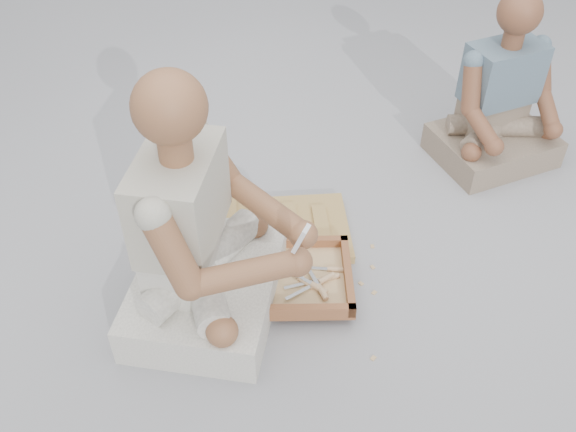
# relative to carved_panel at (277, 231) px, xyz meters

# --- Properties ---
(ground) EXTENTS (60.00, 60.00, 0.00)m
(ground) POSITION_rel_carved_panel_xyz_m (0.13, -0.34, -0.02)
(ground) COLOR #9E9EA3
(ground) RESTS_ON ground
(carved_panel) EXTENTS (0.67, 0.51, 0.04)m
(carved_panel) POSITION_rel_carved_panel_xyz_m (0.00, 0.00, 0.00)
(carved_panel) COLOR #A0753E
(carved_panel) RESTS_ON ground
(tool_tray) EXTENTS (0.52, 0.44, 0.06)m
(tool_tray) POSITION_rel_carved_panel_xyz_m (0.09, -0.30, 0.04)
(tool_tray) COLOR brown
(tool_tray) RESTS_ON carved_panel
(chisel_0) EXTENTS (0.19, 0.13, 0.02)m
(chisel_0) POSITION_rel_carved_panel_xyz_m (0.19, -0.34, 0.06)
(chisel_0) COLOR silver
(chisel_0) RESTS_ON tool_tray
(chisel_1) EXTENTS (0.19, 0.15, 0.02)m
(chisel_1) POSITION_rel_carved_panel_xyz_m (0.14, -0.31, 0.05)
(chisel_1) COLOR silver
(chisel_1) RESTS_ON tool_tray
(chisel_2) EXTENTS (0.21, 0.10, 0.02)m
(chisel_2) POSITION_rel_carved_panel_xyz_m (0.08, -0.26, 0.05)
(chisel_2) COLOR silver
(chisel_2) RESTS_ON tool_tray
(chisel_3) EXTENTS (0.18, 0.16, 0.02)m
(chisel_3) POSITION_rel_carved_panel_xyz_m (0.21, -0.31, 0.05)
(chisel_3) COLOR silver
(chisel_3) RESTS_ON tool_tray
(chisel_4) EXTENTS (0.22, 0.03, 0.02)m
(chisel_4) POSITION_rel_carved_panel_xyz_m (0.24, -0.24, 0.05)
(chisel_4) COLOR silver
(chisel_4) RESTS_ON tool_tray
(chisel_5) EXTENTS (0.21, 0.11, 0.02)m
(chisel_5) POSITION_rel_carved_panel_xyz_m (0.22, -0.29, 0.05)
(chisel_5) COLOR silver
(chisel_5) RESTS_ON tool_tray
(chisel_6) EXTENTS (0.12, 0.20, 0.02)m
(chisel_6) POSITION_rel_carved_panel_xyz_m (0.21, -0.35, 0.06)
(chisel_6) COLOR silver
(chisel_6) RESTS_ON tool_tray
(chisel_7) EXTENTS (0.19, 0.14, 0.02)m
(chisel_7) POSITION_rel_carved_panel_xyz_m (0.10, -0.24, 0.05)
(chisel_7) COLOR silver
(chisel_7) RESTS_ON tool_tray
(wood_chip_0) EXTENTS (0.02, 0.02, 0.00)m
(wood_chip_0) POSITION_rel_carved_panel_xyz_m (0.42, -0.58, -0.02)
(wood_chip_0) COLOR tan
(wood_chip_0) RESTS_ON ground
(wood_chip_1) EXTENTS (0.02, 0.02, 0.00)m
(wood_chip_1) POSITION_rel_carved_panel_xyz_m (-0.12, 0.02, -0.02)
(wood_chip_1) COLOR tan
(wood_chip_1) RESTS_ON ground
(wood_chip_2) EXTENTS (0.02, 0.02, 0.00)m
(wood_chip_2) POSITION_rel_carved_panel_xyz_m (0.08, -0.43, -0.02)
(wood_chip_2) COLOR tan
(wood_chip_2) RESTS_ON ground
(wood_chip_3) EXTENTS (0.02, 0.02, 0.00)m
(wood_chip_3) POSITION_rel_carved_panel_xyz_m (0.42, -0.28, -0.02)
(wood_chip_3) COLOR tan
(wood_chip_3) RESTS_ON ground
(wood_chip_4) EXTENTS (0.02, 0.02, 0.00)m
(wood_chip_4) POSITION_rel_carved_panel_xyz_m (-0.12, -0.34, -0.02)
(wood_chip_4) COLOR tan
(wood_chip_4) RESTS_ON ground
(wood_chip_5) EXTENTS (0.02, 0.02, 0.00)m
(wood_chip_5) POSITION_rel_carved_panel_xyz_m (0.40, -0.03, -0.02)
(wood_chip_5) COLOR tan
(wood_chip_5) RESTS_ON ground
(wood_chip_6) EXTENTS (0.02, 0.02, 0.00)m
(wood_chip_6) POSITION_rel_carved_panel_xyz_m (-0.19, -0.13, -0.02)
(wood_chip_6) COLOR tan
(wood_chip_6) RESTS_ON ground
(wood_chip_7) EXTENTS (0.02, 0.02, 0.00)m
(wood_chip_7) POSITION_rel_carved_panel_xyz_m (0.41, -0.15, -0.02)
(wood_chip_7) COLOR tan
(wood_chip_7) RESTS_ON ground
(wood_chip_8) EXTENTS (0.02, 0.02, 0.00)m
(wood_chip_8) POSITION_rel_carved_panel_xyz_m (-0.03, -0.02, -0.02)
(wood_chip_8) COLOR tan
(wood_chip_8) RESTS_ON ground
(wood_chip_9) EXTENTS (0.02, 0.02, 0.00)m
(wood_chip_9) POSITION_rel_carved_panel_xyz_m (0.36, -0.24, -0.02)
(wood_chip_9) COLOR tan
(wood_chip_9) RESTS_ON ground
(craftsman) EXTENTS (0.66, 0.65, 0.98)m
(craftsman) POSITION_rel_carved_panel_xyz_m (-0.21, -0.41, 0.31)
(craftsman) COLOR silver
(craftsman) RESTS_ON ground
(companion) EXTENTS (0.66, 0.62, 0.82)m
(companion) POSITION_rel_carved_panel_xyz_m (0.94, 0.68, 0.25)
(companion) COLOR gray
(companion) RESTS_ON ground
(mobile_phone) EXTENTS (0.06, 0.06, 0.11)m
(mobile_phone) POSITION_rel_carved_panel_xyz_m (0.15, -0.49, 0.44)
(mobile_phone) COLOR silver
(mobile_phone) RESTS_ON craftsman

